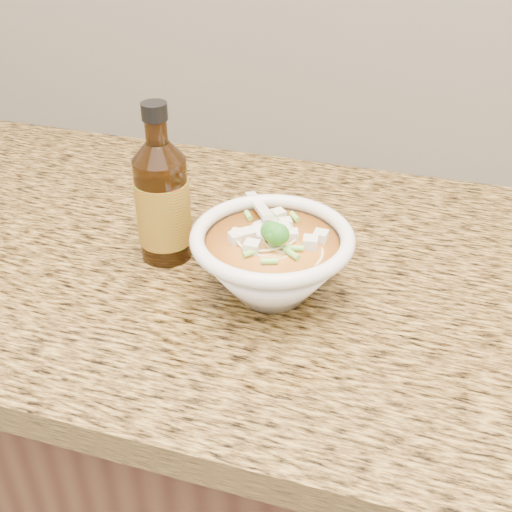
% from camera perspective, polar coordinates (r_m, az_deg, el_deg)
% --- Properties ---
extents(cabinet, '(4.00, 0.65, 0.86)m').
position_cam_1_polar(cabinet, '(1.18, 7.32, -20.46)').
color(cabinet, black).
rests_on(cabinet, ground).
extents(counter_slab, '(4.00, 0.68, 0.04)m').
position_cam_1_polar(counter_slab, '(0.86, 9.45, -2.49)').
color(counter_slab, olive).
rests_on(counter_slab, cabinet).
extents(soup_bowl, '(0.20, 0.21, 0.11)m').
position_cam_1_polar(soup_bowl, '(0.77, 1.41, -0.52)').
color(soup_bowl, white).
rests_on(soup_bowl, counter_slab).
extents(hot_sauce_bottle, '(0.08, 0.08, 0.21)m').
position_cam_1_polar(hot_sauce_bottle, '(0.83, -8.30, 4.75)').
color(hot_sauce_bottle, '#321906').
rests_on(hot_sauce_bottle, counter_slab).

